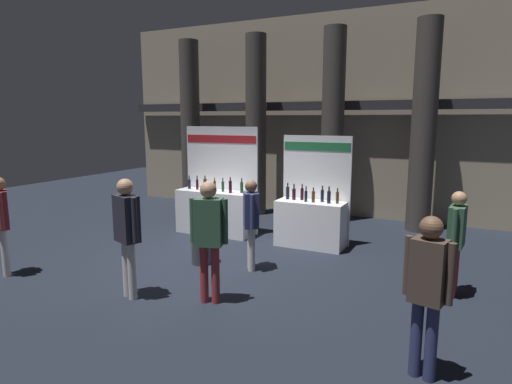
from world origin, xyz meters
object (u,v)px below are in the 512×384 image
exhibitor_booth_0 (216,207)px  visitor_2 (456,234)px  visitor_5 (127,227)px  visitor_6 (209,230)px  visitor_0 (2,218)px  visitor_4 (251,217)px  exhibitor_booth_1 (311,219)px  visitor_3 (427,284)px  trash_bin (202,245)px

exhibitor_booth_0 → visitor_2: bearing=-16.8°
visitor_5 → visitor_6: (1.20, 0.38, -0.01)m
visitor_5 → visitor_6: visitor_5 is taller
exhibitor_booth_0 → visitor_0: size_ratio=1.46×
visitor_4 → visitor_6: (0.09, -1.54, 0.14)m
exhibitor_booth_1 → visitor_2: 3.25m
visitor_3 → visitor_4: bearing=158.6°
exhibitor_booth_0 → visitor_2: 5.45m
exhibitor_booth_0 → visitor_4: 2.70m
visitor_3 → visitor_4: 3.79m
trash_bin → visitor_2: size_ratio=0.43×
exhibitor_booth_0 → visitor_4: size_ratio=1.54×
visitor_5 → visitor_2: bearing=-132.7°
exhibitor_booth_1 → visitor_5: size_ratio=1.28×
exhibitor_booth_1 → visitor_4: 1.97m
visitor_3 → visitor_6: bearing=-178.3°
exhibitor_booth_0 → visitor_0: exhibitor_booth_0 is taller
exhibitor_booth_1 → visitor_4: size_ratio=1.43×
exhibitor_booth_0 → visitor_2: (5.21, -1.58, 0.35)m
exhibitor_booth_1 → visitor_2: size_ratio=1.43×
visitor_4 → visitor_0: bearing=-92.7°
visitor_2 → visitor_3: (-0.21, -2.49, 0.06)m
visitor_2 → visitor_5: (-4.42, -2.24, 0.14)m
exhibitor_booth_1 → visitor_5: bearing=-112.7°
visitor_4 → visitor_5: visitor_5 is taller
visitor_5 → visitor_6: 1.26m
visitor_0 → visitor_2: bearing=53.2°
exhibitor_booth_0 → exhibitor_booth_1: 2.38m
visitor_3 → visitor_4: size_ratio=1.07×
visitor_4 → exhibitor_booth_1: bearing=133.0°
trash_bin → visitor_3: 4.64m
visitor_3 → visitor_6: visitor_6 is taller
trash_bin → visitor_3: visitor_3 is taller
visitor_0 → visitor_5: 2.62m
trash_bin → visitor_2: bearing=5.6°
exhibitor_booth_0 → trash_bin: bearing=-65.7°
visitor_0 → visitor_4: 4.28m
visitor_3 → trash_bin: bearing=166.7°
visitor_5 → visitor_0: bearing=25.0°
exhibitor_booth_1 → trash_bin: bearing=-126.7°
visitor_4 → visitor_5: size_ratio=0.89×
trash_bin → visitor_4: visitor_4 is taller
visitor_6 → trash_bin: bearing=109.5°
exhibitor_booth_0 → visitor_6: size_ratio=1.38×
exhibitor_booth_1 → visitor_5: exhibitor_booth_1 is taller
visitor_2 → visitor_3: size_ratio=0.94×
exhibitor_booth_0 → visitor_5: bearing=-78.3°
trash_bin → visitor_5: (-0.11, -1.82, 0.76)m
exhibitor_booth_0 → visitor_6: (1.99, -3.44, 0.48)m
visitor_0 → visitor_4: (3.71, 2.13, -0.05)m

